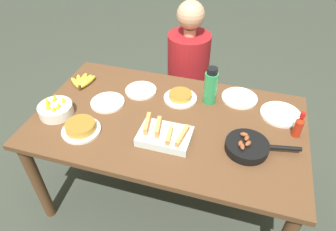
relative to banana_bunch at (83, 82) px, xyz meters
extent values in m
plane|color=#383D33|center=(0.68, -0.19, -0.75)|extent=(14.00, 14.00, 0.00)
cube|color=brown|center=(0.68, -0.19, -0.04)|extent=(1.62, 0.94, 0.03)
cylinder|color=brown|center=(-0.07, -0.60, -0.40)|extent=(0.07, 0.07, 0.70)
cylinder|color=brown|center=(-0.07, 0.22, -0.40)|extent=(0.07, 0.07, 0.70)
cylinder|color=brown|center=(1.43, 0.22, -0.40)|extent=(0.07, 0.07, 0.70)
ellipsoid|color=yellow|center=(0.03, 0.00, 0.00)|extent=(0.08, 0.17, 0.04)
ellipsoid|color=yellow|center=(0.02, 0.01, 0.00)|extent=(0.04, 0.18, 0.03)
ellipsoid|color=yellow|center=(0.00, 0.01, 0.00)|extent=(0.09, 0.19, 0.04)
ellipsoid|color=yellow|center=(-0.03, 0.00, 0.00)|extent=(0.13, 0.17, 0.03)
ellipsoid|color=yellow|center=(-0.04, -0.03, 0.00)|extent=(0.14, 0.12, 0.03)
cylinder|color=#4C3819|center=(0.02, -0.07, 0.00)|extent=(0.02, 0.02, 0.04)
cube|color=silver|center=(0.71, -0.36, 0.01)|extent=(0.29, 0.20, 0.05)
cube|color=#ED8E4C|center=(0.60, -0.34, 0.05)|extent=(0.05, 0.15, 0.05)
cube|color=#ED8E4C|center=(0.67, -0.35, 0.05)|extent=(0.05, 0.14, 0.05)
cube|color=#ED8E4C|center=(0.75, -0.39, 0.05)|extent=(0.03, 0.12, 0.04)
cube|color=#ED8E4C|center=(0.81, -0.37, 0.05)|extent=(0.04, 0.16, 0.04)
cylinder|color=black|center=(1.16, -0.31, -0.01)|extent=(0.23, 0.23, 0.01)
cylinder|color=black|center=(1.16, -0.31, 0.01)|extent=(0.23, 0.23, 0.04)
cylinder|color=black|center=(1.35, -0.28, 0.02)|extent=(0.17, 0.05, 0.02)
ellipsoid|color=brown|center=(1.13, -0.27, 0.05)|extent=(0.04, 0.03, 0.03)
ellipsoid|color=brown|center=(1.16, -0.33, 0.05)|extent=(0.05, 0.05, 0.03)
ellipsoid|color=brown|center=(1.15, -0.29, 0.05)|extent=(0.04, 0.05, 0.03)
ellipsoid|color=brown|center=(1.13, -0.36, 0.05)|extent=(0.04, 0.05, 0.03)
ellipsoid|color=brown|center=(1.12, -0.34, 0.05)|extent=(0.03, 0.04, 0.03)
cylinder|color=silver|center=(0.70, 0.02, -0.01)|extent=(0.22, 0.22, 0.02)
cylinder|color=gold|center=(0.70, 0.02, 0.01)|extent=(0.15, 0.15, 0.03)
cylinder|color=#9F6624|center=(0.70, 0.02, 0.03)|extent=(0.15, 0.15, 0.00)
cylinder|color=silver|center=(0.23, -0.44, -0.01)|extent=(0.22, 0.22, 0.02)
cylinder|color=gold|center=(0.23, -0.44, 0.02)|extent=(0.17, 0.17, 0.04)
cylinder|color=#9F6624|center=(0.23, -0.44, 0.04)|extent=(0.17, 0.17, 0.00)
cylinder|color=silver|center=(0.42, 0.03, -0.01)|extent=(0.21, 0.21, 0.02)
cylinder|color=silver|center=(0.40, 0.02, 0.00)|extent=(0.05, 0.10, 0.01)
cube|color=silver|center=(0.43, 0.09, 0.00)|extent=(0.04, 0.05, 0.00)
cylinder|color=silver|center=(0.26, -0.15, -0.01)|extent=(0.22, 0.22, 0.02)
cylinder|color=silver|center=(0.24, -0.14, 0.00)|extent=(0.11, 0.01, 0.01)
cube|color=silver|center=(0.32, -0.15, 0.00)|extent=(0.05, 0.02, 0.00)
cylinder|color=silver|center=(1.33, 0.04, -0.01)|extent=(0.25, 0.25, 0.02)
cylinder|color=silver|center=(1.33, 0.07, 0.00)|extent=(0.06, 0.10, 0.01)
cube|color=silver|center=(1.37, 0.00, 0.00)|extent=(0.04, 0.05, 0.00)
cylinder|color=silver|center=(1.07, 0.14, -0.01)|extent=(0.23, 0.23, 0.02)
cylinder|color=silver|center=(1.08, 0.16, 0.00)|extent=(0.03, 0.12, 0.01)
cube|color=silver|center=(1.10, 0.08, 0.00)|extent=(0.03, 0.05, 0.00)
cylinder|color=silver|center=(0.01, -0.34, 0.02)|extent=(0.21, 0.21, 0.07)
cone|color=#F4A819|center=(0.04, -0.35, 0.06)|extent=(0.04, 0.05, 0.05)
cone|color=#F4A819|center=(0.04, -0.29, 0.06)|extent=(0.05, 0.05, 0.05)
cone|color=#F4A819|center=(-0.01, -0.29, 0.07)|extent=(0.05, 0.04, 0.06)
cone|color=#F4A819|center=(-0.03, -0.34, 0.07)|extent=(0.03, 0.03, 0.06)
cone|color=#F4A819|center=(-0.01, -0.37, 0.06)|extent=(0.06, 0.06, 0.04)
cone|color=#F4A819|center=(0.04, -0.38, 0.06)|extent=(0.05, 0.05, 0.05)
cylinder|color=#2D9351|center=(0.88, 0.05, 0.09)|extent=(0.08, 0.08, 0.21)
cylinder|color=black|center=(0.88, 0.05, 0.21)|extent=(0.07, 0.07, 0.04)
cylinder|color=#B72814|center=(1.41, -0.12, 0.03)|extent=(0.05, 0.05, 0.10)
cone|color=#B72814|center=(1.41, -0.12, 0.10)|extent=(0.05, 0.05, 0.03)
cylinder|color=red|center=(1.41, -0.12, 0.13)|extent=(0.03, 0.03, 0.03)
cube|color=black|center=(0.63, 0.54, -0.54)|extent=(0.36, 0.36, 0.42)
cylinder|color=maroon|center=(0.63, 0.54, -0.07)|extent=(0.33, 0.33, 0.52)
cylinder|color=tan|center=(0.63, 0.54, 0.21)|extent=(0.09, 0.09, 0.05)
sphere|color=tan|center=(0.63, 0.54, 0.34)|extent=(0.20, 0.20, 0.20)
camera|label=1|loc=(1.07, -1.50, 1.17)|focal=32.00mm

